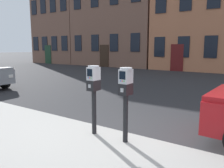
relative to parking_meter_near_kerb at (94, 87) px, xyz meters
name	(u,v)px	position (x,y,z in m)	size (l,w,h in m)	color
ground_plane	(123,143)	(0.54, 0.22, -1.08)	(160.00, 160.00, 0.00)	#28282B
parking_meter_near_kerb	(94,87)	(0.00, 0.00, 0.00)	(0.22, 0.25, 1.36)	black
parking_meter_twin_adjacent	(126,91)	(0.72, 0.00, 0.00)	(0.22, 0.25, 1.36)	black
townhouse_grey_stucco	(65,11)	(-17.97, 16.90, 5.17)	(6.46, 5.40, 12.49)	brown
townhouse_cream_stone	(119,4)	(-10.22, 16.92, 5.15)	(8.90, 5.43, 12.45)	brown
townhouse_orange_brick	(209,7)	(-1.69, 17.56, 4.09)	(7.82, 6.72, 10.32)	#B7704C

